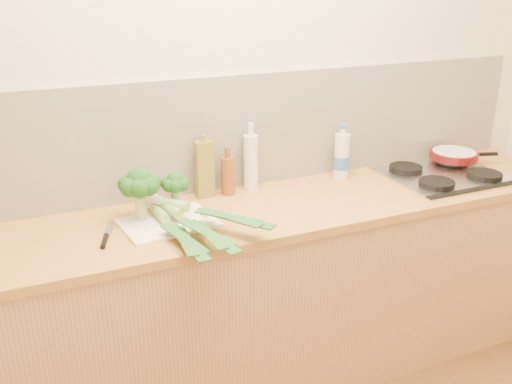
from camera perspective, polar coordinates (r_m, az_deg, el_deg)
room_shell at (r=2.69m, az=-1.95°, el=5.96°), size 3.50×3.50×3.50m
counter at (r=2.74m, az=0.51°, el=-10.25°), size 3.20×0.62×0.90m
gas_hob at (r=3.05m, az=18.36°, el=1.71°), size 0.58×0.50×0.04m
chopping_board at (r=2.39m, az=-8.74°, el=-3.06°), size 0.41×0.32×0.01m
broccoli_left at (r=2.38m, az=-11.58°, el=0.72°), size 0.17×0.18×0.22m
broccoli_right at (r=2.45m, az=-8.08°, el=0.73°), size 0.12×0.13×0.18m
leek_front at (r=2.34m, az=-8.92°, el=-2.83°), size 0.12×0.65×0.04m
leek_mid at (r=2.35m, az=-7.81°, el=-2.18°), size 0.20×0.70×0.04m
leek_back at (r=2.35m, az=-6.41°, el=-1.64°), size 0.41×0.53×0.04m
chefs_knife at (r=2.31m, az=-14.79°, el=-4.45°), size 0.10×0.26×0.02m
skillet at (r=3.23m, az=19.22°, el=3.53°), size 0.36×0.25×0.04m
oil_tin at (r=2.61m, az=-5.17°, el=2.31°), size 0.08×0.05×0.30m
glass_bottle at (r=2.70m, az=-0.52°, el=3.08°), size 0.07×0.07×0.32m
amber_bottle at (r=2.65m, az=-2.82°, el=1.73°), size 0.06×0.06×0.23m
water_bottle at (r=2.90m, az=8.56°, el=3.47°), size 0.08×0.08×0.25m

